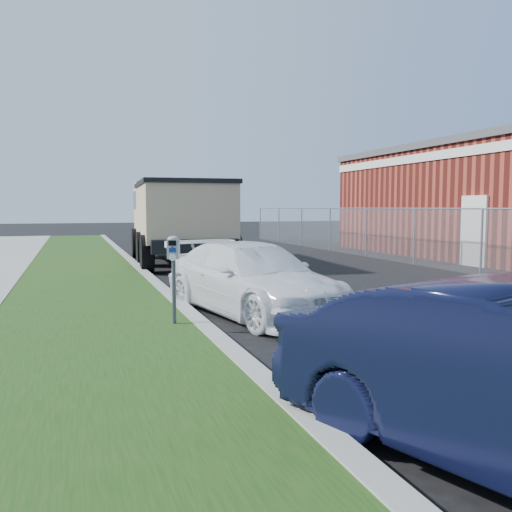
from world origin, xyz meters
name	(u,v)px	position (x,y,z in m)	size (l,w,h in m)	color
ground	(357,319)	(0.00, 0.00, 0.00)	(120.00, 120.00, 0.00)	black
chainlink_fence	(415,225)	(6.00, 7.00, 1.26)	(0.06, 30.06, 30.00)	slate
parking_meter	(174,260)	(-2.98, 0.07, 1.06)	(0.21, 0.18, 1.30)	#3F4247
white_wagon	(252,278)	(-1.47, 1.03, 0.61)	(1.71, 4.22, 1.22)	white
dump_truck	(178,216)	(-1.02, 10.23, 1.54)	(3.14, 7.15, 2.74)	black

